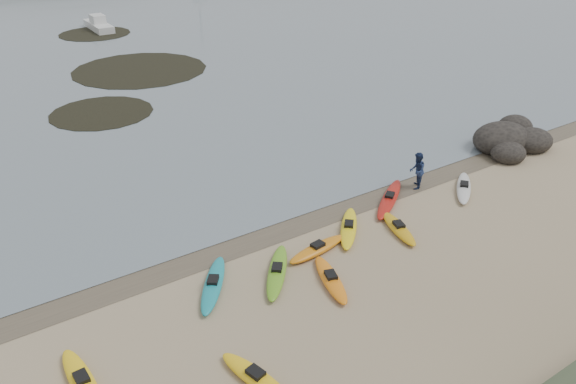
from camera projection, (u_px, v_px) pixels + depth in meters
ground at (288, 220)px, 26.15m from camera, size 600.00×600.00×0.00m
wet_sand at (292, 223)px, 25.93m from camera, size 60.00×60.00×0.00m
kayaks at (324, 256)px, 23.30m from camera, size 21.96×9.37×0.34m
person_east at (417, 171)px, 28.59m from camera, size 1.20×1.18×1.95m
rock_cluster at (510, 143)px, 33.57m from camera, size 5.39×3.98×1.88m
kelp_mats at (120, 66)px, 49.24m from camera, size 15.27×32.20×0.04m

